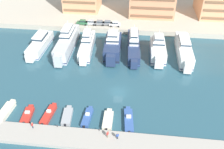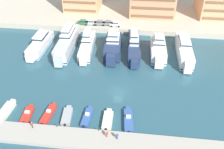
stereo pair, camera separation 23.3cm
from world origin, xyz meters
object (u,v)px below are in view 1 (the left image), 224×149
yacht_white_far_left (40,44)px  car_grey_mid_left (99,23)px  yacht_navy_center_left (113,46)px  motorboat_cream_far_left (5,112)px  motorboat_cream_center_right (108,120)px  motorboat_red_left (28,114)px  yacht_white_mid_left (87,44)px  car_grey_center_left (107,23)px  motorboat_red_mid_left (49,114)px  car_white_center (115,24)px  motorboat_blue_mid_right (129,120)px  motorboat_blue_center (87,117)px  yacht_silver_left (67,42)px  pedestrian_near_edge (32,125)px  car_silver_left (91,22)px  pedestrian_mid_deck (108,134)px  yacht_navy_center (134,45)px  motorboat_grey_center_left (67,116)px  yacht_white_center_right (158,49)px  car_green_far_left (82,22)px  pedestrian_far_side (117,136)px  yacht_white_mid_right (184,49)px

yacht_white_far_left → car_grey_mid_left: 23.80m
yacht_navy_center_left → motorboat_cream_far_left: size_ratio=2.15×
motorboat_cream_center_right → motorboat_red_left: bearing=-179.0°
yacht_white_mid_left → car_grey_center_left: 16.38m
motorboat_red_mid_left → car_white_center: bearing=77.2°
motorboat_blue_mid_right → car_grey_center_left: bearing=103.2°
motorboat_blue_center → car_grey_center_left: 46.37m
yacht_silver_left → pedestrian_near_edge: yacht_silver_left is taller
car_silver_left → pedestrian_mid_deck: size_ratio=2.39×
yacht_navy_center → motorboat_blue_mid_right: bearing=-89.3°
yacht_navy_center → motorboat_blue_mid_right: 31.77m
yacht_silver_left → motorboat_blue_center: yacht_silver_left is taller
yacht_navy_center → motorboat_grey_center_left: yacht_navy_center is taller
motorboat_grey_center_left → car_silver_left: 46.57m
yacht_white_center_right → car_green_far_left: bearing=149.2°
yacht_silver_left → yacht_navy_center: yacht_silver_left is taller
yacht_white_far_left → yacht_navy_center_left: size_ratio=1.05×
motorboat_cream_far_left → yacht_white_far_left: bearing=94.7°
car_grey_center_left → motorboat_cream_center_right: bearing=-82.3°
yacht_navy_center_left → motorboat_blue_mid_right: yacht_navy_center_left is taller
yacht_white_mid_left → car_silver_left: yacht_white_mid_left is taller
pedestrian_mid_deck → pedestrian_far_side: pedestrian_mid_deck is taller
yacht_navy_center_left → car_green_far_left: (-13.20, 16.04, 0.39)m
yacht_white_mid_right → pedestrian_far_side: yacht_white_mid_right is taller
motorboat_cream_far_left → yacht_navy_center: bearing=49.3°
motorboat_blue_mid_right → pedestrian_near_edge: size_ratio=4.78×
pedestrian_mid_deck → yacht_white_center_right: bearing=72.2°
yacht_white_center_right → motorboat_grey_center_left: bearing=-125.4°
car_grey_center_left → pedestrian_mid_deck: bearing=-82.5°
motorboat_blue_center → pedestrian_far_side: (7.36, -5.74, 1.32)m
yacht_silver_left → motorboat_grey_center_left: yacht_silver_left is taller
motorboat_cream_center_right → motorboat_blue_mid_right: (4.55, 0.59, -0.03)m
yacht_white_mid_left → motorboat_cream_far_left: (-13.04, -31.33, -1.56)m
motorboat_grey_center_left → motorboat_red_left: bearing=-177.0°
yacht_white_far_left → car_green_far_left: (10.80, 16.16, 1.02)m
yacht_white_far_left → motorboat_red_mid_left: (12.65, -29.86, -1.36)m
yacht_white_far_left → car_silver_left: bearing=49.9°
motorboat_red_mid_left → car_grey_mid_left: bearing=84.4°
motorboat_cream_far_left → motorboat_blue_center: 19.15m
yacht_white_far_left → motorboat_red_left: yacht_white_far_left is taller
yacht_white_mid_right → car_silver_left: (-32.42, 15.58, 0.65)m
motorboat_blue_center → car_grey_mid_left: (-4.47, 46.15, 2.40)m
yacht_navy_center → car_white_center: yacht_navy_center is taller
pedestrian_near_edge → car_white_center: bearing=76.4°
yacht_white_center_right → yacht_navy_center_left: bearing=178.7°
car_silver_left → car_white_center: size_ratio=0.99×
yacht_white_mid_right → car_green_far_left: size_ratio=5.05×
car_grey_center_left → yacht_navy_center_left: bearing=-76.7°
motorboat_blue_center → car_green_far_left: (-10.83, 45.84, 2.40)m
yacht_white_mid_right → motorboat_cream_far_left: size_ratio=2.62×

